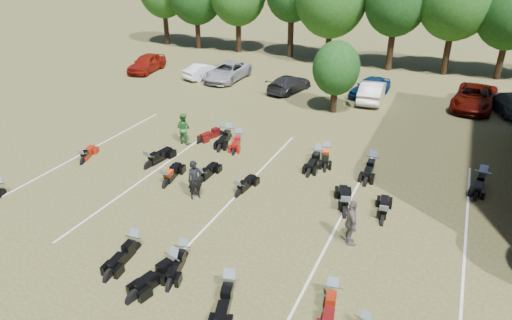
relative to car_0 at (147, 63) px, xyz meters
The scene contains 34 objects.
ground 27.85m from the car_0, 43.03° to the right, with size 160.00×160.00×0.00m, color brown.
car_0 is the anchor object (origin of this frame).
car_1 5.93m from the car_0, ahead, with size 1.37×3.93×1.29m, color silver.
car_2 7.97m from the car_0, ahead, with size 2.46×5.34×1.48m, color #9899A0.
car_3 13.91m from the car_0, ahead, with size 1.80×4.42×1.28m, color black.
car_4 19.96m from the car_0, ahead, with size 1.70×4.21×1.44m, color #0B2651.
car_5 20.31m from the car_0, ahead, with size 1.62×4.65×1.53m, color #B9B9B4.
car_6 27.28m from the car_0, ahead, with size 2.62×5.68×1.58m, color #4E0A04.
car_7 29.57m from the car_0, ahead, with size 2.01×4.94×1.43m, color #35363A.
person_black 23.59m from the car_0, 48.21° to the right, with size 0.69×0.45×1.90m, color black.
person_green 17.10m from the car_0, 46.42° to the right, with size 0.90×0.70×1.86m, color #255E23.
person_grey 29.40m from the car_0, 38.15° to the right, with size 1.15×0.48×1.96m, color #5F5751.
motorcycle_0 22.43m from the car_0, 71.23° to the right, with size 0.79×2.47×1.38m, color black, non-canonical shape.
motorcycle_1 27.03m from the car_0, 54.64° to the right, with size 0.74×2.32×1.29m, color black, non-canonical shape.
motorcycle_2 27.99m from the car_0, 50.87° to the right, with size 0.69×2.16×1.21m, color black, non-canonical shape.
motorcycle_3 30.32m from the car_0, 48.45° to the right, with size 0.79×2.48×1.39m, color black, non-canonical shape.
motorcycle_4 28.60m from the car_0, 51.78° to the right, with size 0.80×2.50×1.39m, color black, non-canonical shape.
motorcycle_6 31.82m from the car_0, 42.74° to the right, with size 0.74×2.33×1.30m, color #510B0B, non-canonical shape.
motorcycle_7 18.83m from the car_0, 64.07° to the right, with size 0.66×2.06×1.15m, color #9A1D0B, non-canonical shape.
motorcycle_8 22.04m from the car_0, 51.31° to the right, with size 0.76×2.38×1.33m, color black, non-canonical shape.
motorcycle_9 19.80m from the car_0, 53.36° to the right, with size 0.79×2.49×1.39m, color black, non-canonical shape.
motorcycle_10 22.24m from the car_0, 46.87° to the right, with size 0.71×2.22×1.24m, color black, non-canonical shape.
motorcycle_11 24.06m from the car_0, 43.52° to the right, with size 0.67×2.11×1.18m, color black, non-canonical shape.
motorcycle_12 28.93m from the car_0, 33.78° to the right, with size 0.73×2.29×1.27m, color black, non-canonical shape.
motorcycle_13 27.61m from the car_0, 35.75° to the right, with size 0.80×2.51×1.40m, color black, non-canonical shape.
motorcycle_14 16.80m from the car_0, 38.55° to the right, with size 0.69×2.16×1.20m, color #4E0D0B, non-canonical shape.
motorcycle_15 18.39m from the car_0, 36.84° to the right, with size 0.69×2.16×1.20m, color maroon, non-canonical shape.
motorcycle_16 17.54m from the car_0, 37.63° to the right, with size 0.79×2.47×1.37m, color black, non-canonical shape.
motorcycle_17 22.75m from the car_0, 28.41° to the right, with size 0.70×2.21×1.23m, color black, non-canonical shape.
motorcycle_18 22.83m from the car_0, 30.26° to the right, with size 0.78×2.44×1.36m, color black, non-canonical shape.
motorcycle_19 25.23m from the car_0, 26.35° to the right, with size 0.79×2.49×1.39m, color black, non-canonical shape.
motorcycle_20 29.81m from the car_0, 20.78° to the right, with size 0.76×2.38×1.33m, color black, non-canonical shape.
young_tree_midfield 18.82m from the car_0, 10.78° to the right, with size 3.20×3.20×4.70m.
parking_lines 23.61m from the car_0, 42.67° to the right, with size 20.10×14.00×0.01m.
Camera 1 is at (5.51, -14.23, 10.94)m, focal length 32.00 mm.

